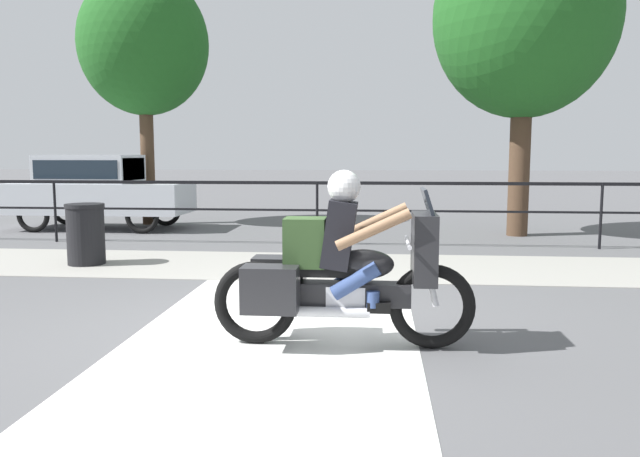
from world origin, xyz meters
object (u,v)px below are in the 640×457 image
object	(u,v)px
tree_behind_car	(144,45)
tree_behind_sign	(525,18)
trash_bin	(86,234)
motorcycle	(339,270)
parked_car	(97,187)

from	to	relation	value
tree_behind_car	tree_behind_sign	bearing A→B (deg)	-9.23
tree_behind_sign	tree_behind_car	world-z (taller)	tree_behind_sign
tree_behind_sign	trash_bin	bearing A→B (deg)	-150.60
motorcycle	tree_behind_car	xyz separation A→B (m)	(-5.20, 9.27, 3.56)
parked_car	trash_bin	size ratio (longest dim) A/B	4.18
trash_bin	tree_behind_car	distance (m)	6.78
motorcycle	parked_car	size ratio (longest dim) A/B	0.59
motorcycle	tree_behind_car	size ratio (longest dim) A/B	0.39
motorcycle	trash_bin	size ratio (longest dim) A/B	2.46
motorcycle	tree_behind_sign	world-z (taller)	tree_behind_sign
motorcycle	tree_behind_sign	distance (m)	9.32
parked_car	tree_behind_sign	size ratio (longest dim) A/B	0.61
parked_car	trash_bin	bearing A→B (deg)	-63.65
parked_car	trash_bin	xyz separation A→B (m)	(1.86, -4.46, -0.48)
tree_behind_car	parked_car	bearing A→B (deg)	-126.29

